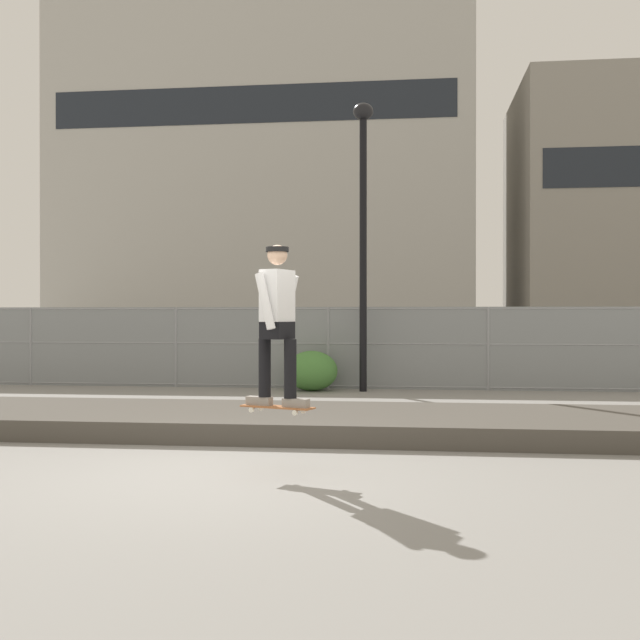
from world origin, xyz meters
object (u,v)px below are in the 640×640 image
Objects in this scene: skater at (277,315)px; parked_car_mid at (417,348)px; skateboard at (277,407)px; shrub_left at (312,371)px; parked_car_near at (205,347)px; street_lamp at (363,210)px.

skater reaches higher than parked_car_mid.
skateboard is 0.72× the size of shrub_left.
parked_car_near is at bearing 108.97° from skater.
skater is at bearing -71.03° from parked_car_near.
skater is (0.00, 0.00, 0.96)m from skateboard.
skateboard is at bearing -92.24° from street_lamp.
parked_car_mid reaches higher than skateboard.
parked_car_near is (-3.94, 11.45, 0.15)m from skateboard.
street_lamp reaches higher than shrub_left.
parked_car_near reaches higher than shrub_left.
street_lamp is 3.69m from shrub_left.
parked_car_mid is (1.53, 11.80, -0.81)m from skater.
skater is 0.27× the size of street_lamp.
parked_car_mid is at bearing 68.62° from street_lamp.
street_lamp is at bearing -32.20° from parked_car_near.
shrub_left is at bearing -127.15° from parked_car_mid.
street_lamp reaches higher than skateboard.
skateboard is 0.49× the size of skater.
shrub_left is at bearing -40.75° from parked_car_near.
parked_car_mid is (1.19, 3.04, -3.11)m from street_lamp.
shrub_left is (-2.32, -3.06, -0.40)m from parked_car_mid.
street_lamp is (0.34, 8.76, 3.26)m from skateboard.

